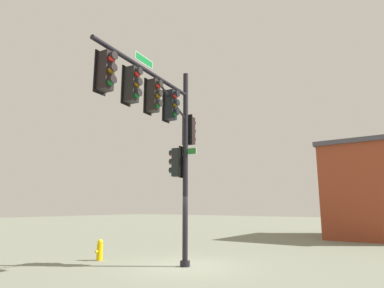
{
  "coord_description": "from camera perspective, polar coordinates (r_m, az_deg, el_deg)",
  "views": [
    {
      "loc": [
        10.02,
        7.36,
        2.14
      ],
      "look_at": [
        -0.24,
        0.14,
        4.55
      ],
      "focal_mm": 30.55,
      "sensor_mm": 36.0,
      "label": 1
    }
  ],
  "objects": [
    {
      "name": "ground_plane",
      "position": [
        12.62,
        -1.24,
        -20.61
      ],
      "size": [
        120.0,
        120.0,
        0.0
      ],
      "primitive_type": "plane",
      "color": "gray"
    },
    {
      "name": "signal_pole_assembly",
      "position": [
        11.52,
        -4.9,
        3.84
      ],
      "size": [
        5.79,
        1.63,
        7.41
      ],
      "color": "black",
      "rests_on": "ground_plane"
    },
    {
      "name": "fire_hydrant",
      "position": [
        14.4,
        -15.82,
        -17.35
      ],
      "size": [
        0.33,
        0.24,
        0.83
      ],
      "color": "#E8B206",
      "rests_on": "ground_plane"
    },
    {
      "name": "brick_building",
      "position": [
        26.34,
        29.25,
        -7.1
      ],
      "size": [
        7.37,
        6.04,
        6.44
      ],
      "color": "#933C24",
      "rests_on": "ground_plane"
    }
  ]
}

